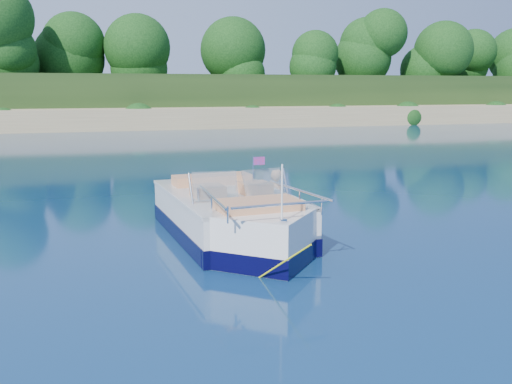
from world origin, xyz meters
TOP-DOWN VIEW (x-y plane):
  - ground at (0.00, 0.00)m, footprint 160.00×160.00m
  - shoreline at (0.00, 63.77)m, footprint 170.00×59.00m
  - treeline at (0.04, 41.01)m, footprint 150.00×7.12m
  - motorboat at (-0.01, 4.12)m, footprint 2.52×6.20m
  - tow_tube at (1.50, 6.27)m, footprint 1.25×1.25m
  - boy at (1.55, 6.33)m, footprint 0.68×0.92m

SIDE VIEW (x-z plane):
  - ground at x=0.00m, z-range 0.00..0.00m
  - boy at x=1.55m, z-range -0.83..0.83m
  - tow_tube at x=1.50m, z-range -0.08..0.24m
  - motorboat at x=-0.01m, z-range -0.63..1.43m
  - shoreline at x=0.00m, z-range -2.02..3.98m
  - treeline at x=0.04m, z-range 1.45..9.64m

